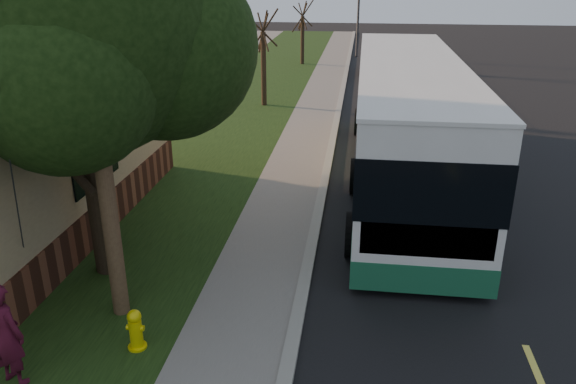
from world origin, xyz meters
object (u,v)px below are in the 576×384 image
object	(u,v)px
bare_tree_near	(263,60)
bare_tree_far	(302,34)
leafy_tree	(82,21)
traffic_signal	(358,11)
utility_pole	(90,66)
transit_bus	(407,120)
distant_car	(379,63)
fire_hydrant	(136,329)
skateboarder	(6,334)
dumpster	(35,153)

from	to	relation	value
bare_tree_near	bare_tree_far	distance (m)	12.01
leafy_tree	traffic_signal	distance (m)	31.76
leafy_tree	bare_tree_near	distance (m)	15.66
utility_pole	traffic_signal	world-z (taller)	utility_pole
bare_tree_far	transit_bus	world-z (taller)	bare_tree_far
traffic_signal	distant_car	bearing A→B (deg)	-79.01
fire_hydrant	skateboarder	world-z (taller)	skateboarder
dumpster	bare_tree_far	bearing A→B (deg)	75.29
fire_hydrant	bare_tree_far	distance (m)	30.04
leafy_tree	skateboarder	world-z (taller)	leafy_tree
fire_hydrant	skateboarder	xyz separation A→B (m)	(-1.57, -1.04, 0.51)
skateboarder	bare_tree_near	bearing A→B (deg)	-75.42
bare_tree_near	dumpster	size ratio (longest dim) A/B	2.38
fire_hydrant	transit_bus	distance (m)	10.21
fire_hydrant	distant_car	xyz separation A→B (m)	(4.52, 26.71, 0.29)
skateboarder	bare_tree_far	bearing A→B (deg)	-75.56
bare_tree_near	bare_tree_far	xyz separation A→B (m)	(0.50, 12.00, -0.15)
leafy_tree	transit_bus	size ratio (longest dim) A/B	0.58
utility_pole	leafy_tree	bearing A→B (deg)	117.60
fire_hydrant	distant_car	distance (m)	27.09
bare_tree_near	skateboarder	bearing A→B (deg)	-92.03
fire_hydrant	traffic_signal	distance (m)	34.25
bare_tree_near	traffic_signal	distance (m)	16.52
utility_pole	transit_bus	distance (m)	10.01
fire_hydrant	skateboarder	distance (m)	1.95
bare_tree_near	bare_tree_far	world-z (taller)	bare_tree_near
bare_tree_far	transit_bus	xyz separation A→B (m)	(5.33, -21.18, -0.07)
skateboarder	dumpster	size ratio (longest dim) A/B	0.96
leafy_tree	skateboarder	bearing A→B (deg)	-90.05
traffic_signal	leafy_tree	bearing A→B (deg)	-98.47
utility_pole	skateboarder	distance (m)	4.30
bare_tree_far	distant_car	distance (m)	6.05
dumpster	distant_car	xyz separation A→B (m)	(10.76, 18.99, -0.06)
dumpster	bare_tree_near	bearing A→B (deg)	62.52
fire_hydrant	utility_pole	size ratio (longest dim) A/B	0.08
traffic_signal	skateboarder	xyz separation A→B (m)	(-4.67, -35.04, -2.23)
dumpster	distant_car	world-z (taller)	dumpster
transit_bus	skateboarder	bearing A→B (deg)	-123.41
traffic_signal	dumpster	xyz separation A→B (m)	(-9.35, -26.28, -2.39)
utility_pole	distant_car	size ratio (longest dim) A/B	2.15
leafy_tree	skateboarder	distance (m)	5.61
fire_hydrant	bare_tree_near	size ratio (longest dim) A/B	0.17
utility_pole	transit_bus	world-z (taller)	utility_pole
bare_tree_near	transit_bus	bearing A→B (deg)	-57.61
utility_pole	skateboarder	size ratio (longest dim) A/B	5.23
skateboarder	utility_pole	bearing A→B (deg)	-96.54
utility_pole	skateboarder	bearing A→B (deg)	-113.15
fire_hydrant	transit_bus	xyz separation A→B (m)	(4.93, 8.82, 1.50)
bare_tree_near	dumpster	world-z (taller)	bare_tree_near
skateboarder	dumpster	xyz separation A→B (m)	(-4.67, 8.76, -0.16)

